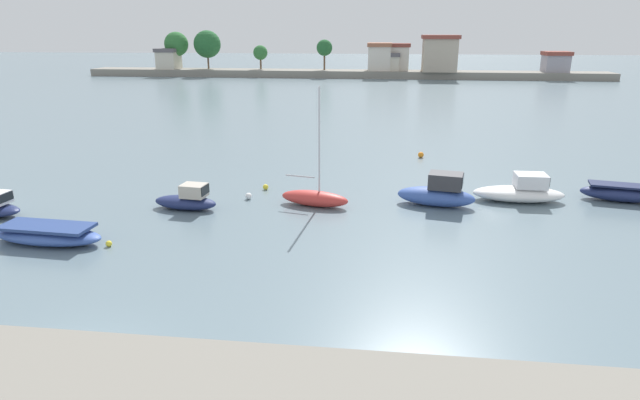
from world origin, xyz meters
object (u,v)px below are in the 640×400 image
Objects in this scene: mooring_buoy_1 at (266,187)px; mooring_buoy_3 at (109,244)px; moored_boat_5 at (520,192)px; mooring_buoy_2 at (249,196)px; moored_boat_1 at (48,234)px; moored_boat_4 at (438,193)px; moored_boat_2 at (187,200)px; mooring_buoy_0 at (421,155)px; moored_boat_3 at (315,197)px; moored_boat_6 at (622,193)px.

mooring_buoy_1 reaches higher than mooring_buoy_3.
mooring_buoy_2 is (-15.01, -1.49, -0.36)m from moored_boat_5.
moored_boat_1 is 12.15m from mooring_buoy_1.
mooring_buoy_3 is at bearing -141.95° from moored_boat_4.
moored_boat_2 is at bearing 52.98° from moored_boat_1.
mooring_buoy_1 is (7.80, 9.31, -0.24)m from moored_boat_1.
moored_boat_5 is at bearing 24.96° from moored_boat_1.
mooring_buoy_3 is at bearing -100.79° from moored_boat_2.
mooring_buoy_0 is 1.30× the size of mooring_buoy_1.
moored_boat_4 is 10.22× the size of mooring_buoy_0.
moored_boat_2 is 0.72× the size of moored_boat_5.
moored_boat_4 is 0.88× the size of moored_boat_5.
mooring_buoy_2 is 1.35× the size of mooring_buoy_3.
mooring_buoy_0 is 13.53m from mooring_buoy_1.
moored_boat_3 reaches higher than moored_boat_1.
moored_boat_2 is (4.49, 5.28, 0.10)m from moored_boat_1.
mooring_buoy_0 is 1.57× the size of mooring_buoy_3.
moored_boat_3 is 11.39m from moored_boat_5.
mooring_buoy_2 is (-3.83, 0.70, -0.28)m from moored_boat_3.
moored_boat_2 reaches higher than mooring_buoy_0.
moored_boat_3 is 23.38× the size of mooring_buoy_3.
mooring_buoy_0 is 1.17× the size of mooring_buoy_2.
mooring_buoy_3 is at bearing -120.67° from mooring_buoy_2.
mooring_buoy_0 reaches higher than mooring_buoy_2.
moored_boat_5 is 18.12× the size of mooring_buoy_3.
moored_boat_6 is (27.84, 9.48, 0.05)m from moored_boat_1.
mooring_buoy_3 is at bearing 1.97° from moored_boat_1.
mooring_buoy_2 is (-20.58, -2.13, -0.28)m from moored_boat_6.
moored_boat_5 is at bearing 5.67° from mooring_buoy_2.
moored_boat_3 is at bearing -10.44° from mooring_buoy_2.
moored_boat_1 reaches higher than mooring_buoy_3.
moored_boat_3 is at bearing -168.65° from moored_boat_5.
moored_boat_2 is at bearing -158.18° from moored_boat_6.
moored_boat_3 is at bearing -158.75° from moored_boat_6.
mooring_buoy_3 is at bearing -117.80° from mooring_buoy_1.
moored_boat_6 is (10.17, 1.99, -0.24)m from moored_boat_4.
moored_boat_2 reaches higher than moored_boat_6.
moored_boat_4 is 0.98× the size of moored_boat_6.
mooring_buoy_1 is (3.31, 4.02, -0.35)m from moored_boat_2.
mooring_buoy_2 is at bearing 48.67° from moored_boat_1.
moored_boat_1 is 1.46× the size of moored_boat_2.
moored_boat_2 reaches higher than mooring_buoy_3.
moored_boat_6 is 13.61× the size of mooring_buoy_1.
mooring_buoy_2 is at bearing -174.09° from moored_boat_5.
moored_boat_5 reaches higher than mooring_buoy_0.
mooring_buoy_0 is at bearing 44.57° from mooring_buoy_1.
moored_boat_1 is 6.93m from moored_boat_2.
moored_boat_1 is 19.19m from moored_boat_4.
moored_boat_4 reaches higher than moored_boat_6.
moored_boat_1 is 15.89× the size of mooring_buoy_1.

